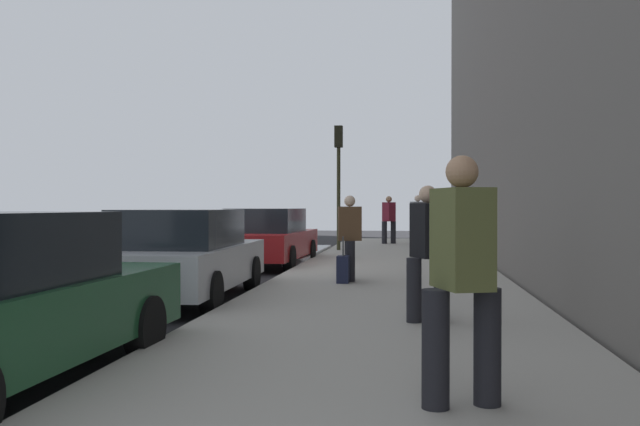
# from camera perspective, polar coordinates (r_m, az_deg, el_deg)

# --- Properties ---
(ground_plane) EXTENTS (56.00, 56.00, 0.00)m
(ground_plane) POSITION_cam_1_polar(r_m,az_deg,el_deg) (17.22, -4.98, -4.67)
(ground_plane) COLOR black
(sidewalk) EXTENTS (28.00, 4.60, 0.15)m
(sidewalk) POSITION_cam_1_polar(r_m,az_deg,el_deg) (16.83, 6.10, -4.54)
(sidewalk) COLOR #A39E93
(sidewalk) RESTS_ON ground
(lane_stripe_centre) EXTENTS (28.00, 0.14, 0.01)m
(lane_stripe_centre) POSITION_cam_1_polar(r_m,az_deg,el_deg) (18.17, -14.92, -4.40)
(lane_stripe_centre) COLOR gold
(lane_stripe_centre) RESTS_ON ground
(snow_bank_curb) EXTENTS (6.47, 0.56, 0.22)m
(snow_bank_curb) POSITION_cam_1_polar(r_m,az_deg,el_deg) (20.97, -0.81, -3.44)
(snow_bank_curb) COLOR white
(snow_bank_curb) RESTS_ON ground
(parked_car_silver) EXTENTS (4.74, 1.99, 1.51)m
(parked_car_silver) POSITION_cam_1_polar(r_m,az_deg,el_deg) (11.61, -11.23, -3.44)
(parked_car_silver) COLOR black
(parked_car_silver) RESTS_ON ground
(parked_car_red) EXTENTS (4.78, 2.00, 1.51)m
(parked_car_red) POSITION_cam_1_polar(r_m,az_deg,el_deg) (17.93, -4.29, -2.04)
(parked_car_red) COLOR black
(parked_car_red) RESTS_ON ground
(pedestrian_burgundy_coat) EXTENTS (0.58, 0.53, 1.81)m
(pedestrian_burgundy_coat) POSITION_cam_1_polar(r_m,az_deg,el_deg) (26.45, 5.71, -0.44)
(pedestrian_burgundy_coat) COLOR black
(pedestrian_burgundy_coat) RESTS_ON sidewalk
(pedestrian_brown_coat) EXTENTS (0.53, 0.47, 1.62)m
(pedestrian_brown_coat) POSITION_cam_1_polar(r_m,az_deg,el_deg) (13.15, 2.47, -1.85)
(pedestrian_brown_coat) COLOR black
(pedestrian_brown_coat) RESTS_ON sidewalk
(pedestrian_black_coat) EXTENTS (0.53, 0.52, 1.67)m
(pedestrian_black_coat) POSITION_cam_1_polar(r_m,az_deg,el_deg) (8.55, 8.90, -2.96)
(pedestrian_black_coat) COLOR black
(pedestrian_black_coat) RESTS_ON sidewalk
(pedestrian_olive_coat) EXTENTS (0.55, 0.56, 1.77)m
(pedestrian_olive_coat) POSITION_cam_1_polar(r_m,az_deg,el_deg) (4.96, 11.64, -4.87)
(pedestrian_olive_coat) COLOR black
(pedestrian_olive_coat) RESTS_ON sidewalk
(pedestrian_grey_coat) EXTENTS (0.56, 0.58, 1.83)m
(pedestrian_grey_coat) POSITION_cam_1_polar(r_m,az_deg,el_deg) (25.78, 8.08, -0.44)
(pedestrian_grey_coat) COLOR black
(pedestrian_grey_coat) RESTS_ON sidewalk
(traffic_light_pole) EXTENTS (0.35, 0.26, 4.04)m
(traffic_light_pole) POSITION_cam_1_polar(r_m,az_deg,el_deg) (22.50, 1.55, 3.95)
(traffic_light_pole) COLOR #2D2D19
(traffic_light_pole) RESTS_ON sidewalk
(rolling_suitcase) EXTENTS (0.34, 0.22, 0.86)m
(rolling_suitcase) POSITION_cam_1_polar(r_m,az_deg,el_deg) (12.79, 1.92, -4.66)
(rolling_suitcase) COLOR #191E38
(rolling_suitcase) RESTS_ON sidewalk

